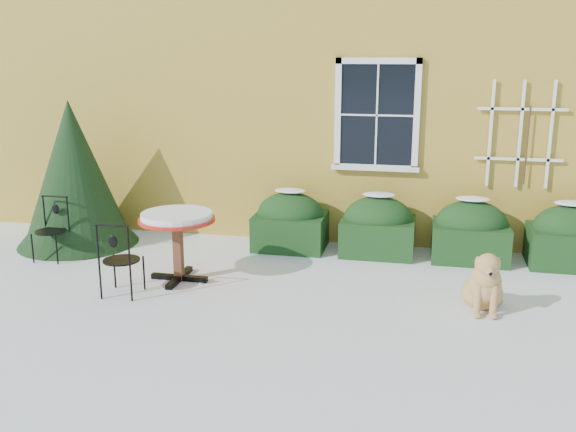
% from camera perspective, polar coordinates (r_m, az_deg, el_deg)
% --- Properties ---
extents(ground, '(80.00, 80.00, 0.00)m').
position_cam_1_polar(ground, '(7.27, -1.68, -8.81)').
color(ground, white).
rests_on(ground, ground).
extents(house, '(12.40, 8.40, 6.40)m').
position_cam_1_polar(house, '(13.59, 5.56, 15.77)').
color(house, gold).
rests_on(house, ground).
extents(hedge_row, '(4.95, 0.80, 0.91)m').
position_cam_1_polar(hedge_row, '(9.37, 11.96, -1.19)').
color(hedge_row, black).
rests_on(hedge_row, ground).
extents(evergreen_shrub, '(1.81, 1.81, 2.19)m').
position_cam_1_polar(evergreen_shrub, '(10.22, -18.43, 2.44)').
color(evergreen_shrub, black).
rests_on(evergreen_shrub, ground).
extents(bistro_table, '(0.97, 0.97, 0.90)m').
position_cam_1_polar(bistro_table, '(8.24, -9.84, -0.72)').
color(bistro_table, black).
rests_on(bistro_table, ground).
extents(patio_chair_near, '(0.44, 0.44, 0.93)m').
position_cam_1_polar(patio_chair_near, '(7.94, -14.72, -3.70)').
color(patio_chair_near, black).
rests_on(patio_chair_near, ground).
extents(patio_chair_far, '(0.43, 0.43, 0.89)m').
position_cam_1_polar(patio_chair_far, '(9.65, -20.26, -1.06)').
color(patio_chair_far, black).
rests_on(patio_chair_far, ground).
extents(dog, '(0.51, 0.84, 0.75)m').
position_cam_1_polar(dog, '(7.62, 17.04, -5.94)').
color(dog, tan).
rests_on(dog, ground).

